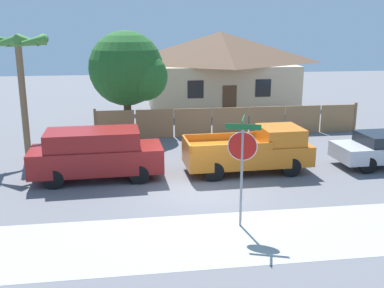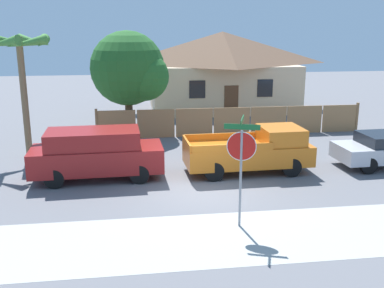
{
  "view_description": "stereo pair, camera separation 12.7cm",
  "coord_description": "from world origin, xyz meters",
  "views": [
    {
      "loc": [
        -2.52,
        -14.53,
        5.56
      ],
      "look_at": [
        -0.34,
        0.41,
        1.6
      ],
      "focal_mm": 42.0,
      "sensor_mm": 36.0,
      "label": 1
    },
    {
      "loc": [
        -2.39,
        -14.55,
        5.56
      ],
      "look_at": [
        -0.34,
        0.41,
        1.6
      ],
      "focal_mm": 42.0,
      "sensor_mm": 36.0,
      "label": 2
    }
  ],
  "objects": [
    {
      "name": "house",
      "position": [
        3.85,
        15.82,
        2.72
      ],
      "size": [
        10.37,
        6.49,
        5.24
      ],
      "color": "beige",
      "rests_on": "ground"
    },
    {
      "name": "ground_plane",
      "position": [
        0.0,
        0.0,
        0.0
      ],
      "size": [
        80.0,
        80.0,
        0.0
      ],
      "primitive_type": "plane",
      "color": "slate"
    },
    {
      "name": "red_suv",
      "position": [
        -3.74,
        1.85,
        1.01
      ],
      "size": [
        4.89,
        2.02,
        1.88
      ],
      "rotation": [
        0.0,
        0.0,
        0.03
      ],
      "color": "maroon",
      "rests_on": "ground"
    },
    {
      "name": "oak_tree",
      "position": [
        -2.33,
        9.04,
        3.37
      ],
      "size": [
        4.04,
        3.85,
        5.39
      ],
      "color": "brown",
      "rests_on": "ground"
    },
    {
      "name": "palm_tree",
      "position": [
        -6.94,
        5.42,
        4.51
      ],
      "size": [
        2.6,
        2.8,
        5.26
      ],
      "color": "brown",
      "rests_on": "ground"
    },
    {
      "name": "wooden_fence",
      "position": [
        2.81,
        8.01,
        0.74
      ],
      "size": [
        14.03,
        0.12,
        1.57
      ],
      "color": "#997047",
      "rests_on": "ground"
    },
    {
      "name": "stop_sign",
      "position": [
        0.58,
        -2.93,
        2.17
      ],
      "size": [
        0.95,
        0.85,
        3.17
      ],
      "rotation": [
        0.0,
        0.0,
        -0.33
      ],
      "color": "gray",
      "rests_on": "ground"
    },
    {
      "name": "sidewalk_strip",
      "position": [
        0.0,
        -3.6,
        0.0
      ],
      "size": [
        36.0,
        3.2,
        0.01
      ],
      "color": "#A3A39E",
      "rests_on": "ground"
    },
    {
      "name": "orange_pickup",
      "position": [
        2.26,
        1.85,
        0.86
      ],
      "size": [
        4.93,
        2.04,
        1.77
      ],
      "rotation": [
        0.0,
        0.0,
        0.03
      ],
      "color": "orange",
      "rests_on": "ground"
    }
  ]
}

